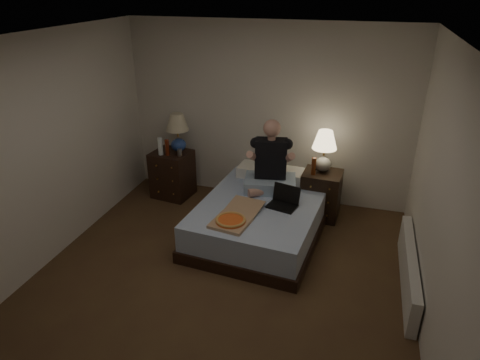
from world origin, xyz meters
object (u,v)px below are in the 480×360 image
(beer_bottle_left, at_px, (167,147))
(laptop, at_px, (282,198))
(radiator, at_px, (409,269))
(soda_can, at_px, (180,152))
(beer_bottle_right, at_px, (314,166))
(person, at_px, (271,156))
(lamp_left, at_px, (178,133))
(pizza_box, at_px, (231,221))
(bed, at_px, (261,218))
(lamp_right, at_px, (324,151))
(nightstand_right, at_px, (321,194))
(water_bottle, at_px, (160,146))
(nightstand_left, at_px, (173,174))

(beer_bottle_left, xyz_separation_m, laptop, (1.79, -0.65, -0.22))
(laptop, height_order, radiator, laptop)
(soda_can, distance_m, beer_bottle_left, 0.19)
(beer_bottle_right, distance_m, person, 0.59)
(soda_can, bearing_deg, beer_bottle_left, -172.14)
(lamp_left, height_order, laptop, lamp_left)
(person, bearing_deg, pizza_box, -113.45)
(person, distance_m, radiator, 2.06)
(laptop, bearing_deg, bed, -178.98)
(soda_can, xyz_separation_m, beer_bottle_right, (1.89, -0.01, 0.02))
(lamp_right, relative_size, laptop, 1.65)
(lamp_right, xyz_separation_m, beer_bottle_left, (-2.17, -0.16, -0.12))
(soda_can, height_order, radiator, soda_can)
(laptop, bearing_deg, soda_can, 171.00)
(nightstand_right, bearing_deg, laptop, -113.87)
(lamp_left, bearing_deg, radiator, -22.67)
(beer_bottle_left, bearing_deg, laptop, -19.91)
(lamp_right, bearing_deg, laptop, -115.00)
(pizza_box, bearing_deg, water_bottle, 148.82)
(nightstand_left, distance_m, radiator, 3.48)
(soda_can, distance_m, radiator, 3.33)
(pizza_box, bearing_deg, lamp_left, 140.23)
(pizza_box, bearing_deg, laptop, 57.76)
(laptop, bearing_deg, lamp_left, 167.37)
(nightstand_left, relative_size, person, 0.74)
(bed, height_order, nightstand_left, nightstand_left)
(laptop, bearing_deg, radiator, -4.63)
(person, bearing_deg, lamp_left, 154.08)
(nightstand_right, xyz_separation_m, laptop, (-0.39, -0.75, 0.26))
(beer_bottle_right, relative_size, radiator, 0.14)
(lamp_right, xyz_separation_m, water_bottle, (-2.26, -0.17, -0.11))
(nightstand_left, distance_m, beer_bottle_left, 0.47)
(bed, xyz_separation_m, laptop, (0.27, -0.06, 0.35))
(radiator, bearing_deg, laptop, 161.76)
(beer_bottle_right, height_order, person, person)
(radiator, bearing_deg, nightstand_right, 130.91)
(pizza_box, bearing_deg, person, 85.53)
(lamp_right, bearing_deg, soda_can, -176.19)
(nightstand_left, distance_m, lamp_right, 2.24)
(nightstand_right, xyz_separation_m, beer_bottle_right, (-0.12, -0.09, 0.44))
(water_bottle, distance_m, beer_bottle_right, 2.16)
(soda_can, distance_m, person, 1.40)
(person, distance_m, pizza_box, 1.09)
(nightstand_right, height_order, pizza_box, nightstand_right)
(bed, xyz_separation_m, beer_bottle_left, (-1.52, 0.59, 0.57))
(lamp_right, relative_size, soda_can, 5.60)
(nightstand_left, xyz_separation_m, person, (1.54, -0.33, 0.59))
(nightstand_left, xyz_separation_m, water_bottle, (-0.10, -0.12, 0.47))
(lamp_left, relative_size, beer_bottle_left, 2.43)
(radiator, bearing_deg, water_bottle, 161.56)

